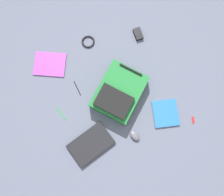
% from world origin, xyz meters
% --- Properties ---
extents(ground_plane, '(3.77, 3.77, 0.00)m').
position_xyz_m(ground_plane, '(0.00, 0.00, 0.00)').
color(ground_plane, '#4C5160').
extents(backpack, '(0.55, 0.54, 0.16)m').
position_xyz_m(backpack, '(0.02, -0.02, 0.07)').
color(backpack, '#1E662D').
rests_on(backpack, ground_plane).
extents(laptop, '(0.39, 0.29, 0.03)m').
position_xyz_m(laptop, '(-0.36, -0.31, 0.02)').
color(laptop, black).
rests_on(laptop, ground_plane).
extents(book_comic, '(0.26, 0.28, 0.02)m').
position_xyz_m(book_comic, '(0.32, -0.32, 0.01)').
color(book_comic, silver).
rests_on(book_comic, ground_plane).
extents(book_red, '(0.34, 0.32, 0.01)m').
position_xyz_m(book_red, '(-0.42, 0.47, 0.01)').
color(book_red, silver).
rests_on(book_red, ground_plane).
extents(computer_mouse, '(0.08, 0.11, 0.03)m').
position_xyz_m(computer_mouse, '(0.00, -0.39, 0.02)').
color(computer_mouse, '#4C4C51').
rests_on(computer_mouse, ground_plane).
extents(cable_coil, '(0.12, 0.12, 0.01)m').
position_xyz_m(cable_coil, '(-0.04, 0.53, 0.01)').
color(cable_coil, black).
rests_on(cable_coil, ground_plane).
extents(power_brick, '(0.07, 0.12, 0.03)m').
position_xyz_m(power_brick, '(0.40, 0.41, 0.01)').
color(power_brick, black).
rests_on(power_brick, ground_plane).
extents(pen_black, '(0.04, 0.13, 0.01)m').
position_xyz_m(pen_black, '(-0.50, 0.03, 0.00)').
color(pen_black, '#198C33').
rests_on(pen_black, ground_plane).
extents(pen_blue, '(0.01, 0.14, 0.01)m').
position_xyz_m(pen_blue, '(-0.29, 0.17, 0.00)').
color(pen_blue, black).
rests_on(pen_blue, ground_plane).
extents(usb_stick, '(0.04, 0.06, 0.01)m').
position_xyz_m(usb_stick, '(0.51, -0.47, 0.00)').
color(usb_stick, '#B21919').
rests_on(usb_stick, ground_plane).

